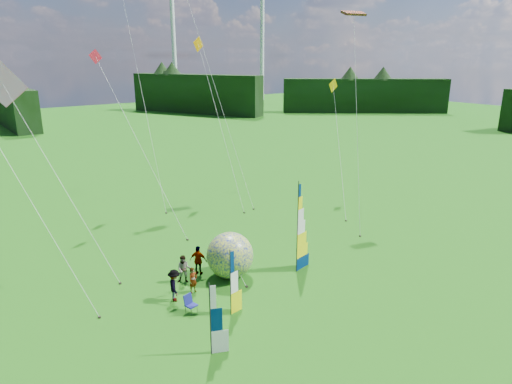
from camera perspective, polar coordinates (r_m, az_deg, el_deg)
ground at (r=25.37m, az=7.48°, el=-13.70°), size 220.00×220.00×0.00m
treeline_ring at (r=23.61m, az=7.85°, el=-5.30°), size 210.00×210.00×8.00m
turbine_left at (r=139.71m, az=0.77°, el=17.61°), size 8.00×1.20×30.00m
turbine_right at (r=132.12m, az=-10.23°, el=17.41°), size 8.00×1.20×30.00m
feather_banner_main at (r=27.52m, az=5.20°, el=-4.66°), size 1.48×0.41×5.58m
side_banner_left at (r=23.43m, az=-3.21°, el=-11.43°), size 0.98×0.23×3.49m
side_banner_far at (r=20.76m, az=-5.73°, el=-15.69°), size 0.95×0.50×3.38m
bol_inflatable at (r=27.37m, az=-3.27°, el=-7.91°), size 3.28×3.28×2.79m
spectator_a at (r=26.16m, az=-7.87°, el=-10.86°), size 0.61×0.46×1.50m
spectator_b at (r=27.27m, az=-9.00°, el=-9.50°), size 0.90×0.80×1.68m
spectator_c at (r=25.44m, az=-10.16°, el=-11.42°), size 0.81×1.24×1.81m
spectator_d at (r=28.01m, az=-7.20°, el=-8.49°), size 1.01×1.13×1.84m
camp_chair at (r=24.40m, az=-8.11°, el=-13.72°), size 0.68×0.68×0.99m
kite_whale at (r=41.22m, az=-5.61°, el=15.16°), size 8.47×13.52×23.46m
kite_rainbow_delta at (r=29.25m, az=-23.53°, el=3.46°), size 10.95×14.48×13.56m
kite_parafoil at (r=35.70m, az=12.58°, el=10.11°), size 11.14×11.83×17.85m
small_kite_red at (r=35.09m, az=-14.35°, el=6.42°), size 7.08×11.90×13.66m
small_kite_orange at (r=40.40m, az=-4.49°, el=9.10°), size 6.89×11.07×14.94m
small_kite_yellow at (r=40.01m, az=10.40°, el=6.13°), size 8.76×10.26×11.26m
small_kite_pink at (r=25.02m, az=-26.90°, el=0.88°), size 7.49×8.97×13.48m
small_kite_green at (r=41.32m, az=-14.18°, el=12.95°), size 6.31×11.35×20.87m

